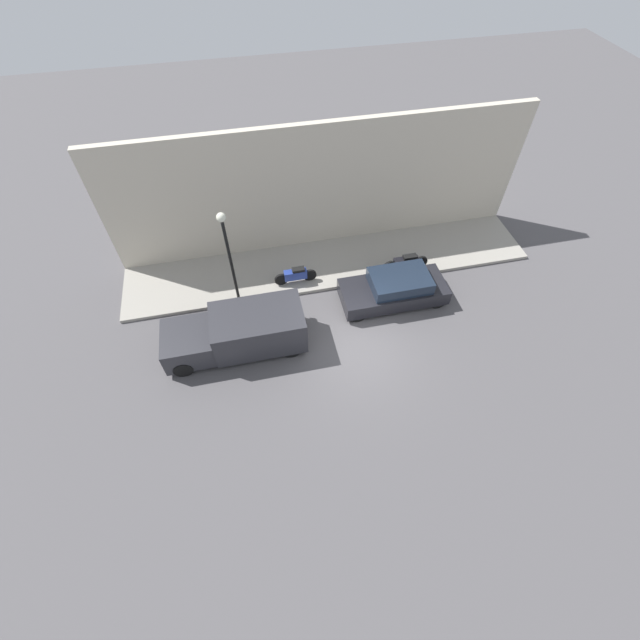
{
  "coord_description": "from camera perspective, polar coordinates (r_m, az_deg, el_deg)",
  "views": [
    {
      "loc": [
        -9.09,
        3.4,
        13.36
      ],
      "look_at": [
        1.08,
        1.18,
        0.6
      ],
      "focal_mm": 24.0,
      "sensor_mm": 36.0,
      "label": 1
    }
  ],
  "objects": [
    {
      "name": "ground_plane",
      "position": [
        16.52,
        4.83,
        -3.47
      ],
      "size": [
        60.0,
        60.0,
        0.0
      ],
      "primitive_type": "plane",
      "color": "#514F51"
    },
    {
      "name": "sidewalk",
      "position": [
        19.39,
        1.2,
        7.54
      ],
      "size": [
        3.08,
        17.86,
        0.15
      ],
      "color": "gray",
      "rests_on": "ground_plane"
    },
    {
      "name": "building_facade",
      "position": [
        18.95,
        0.14,
        17.14
      ],
      "size": [
        0.3,
        17.86,
        5.72
      ],
      "color": "beige",
      "rests_on": "ground_plane"
    },
    {
      "name": "parked_car",
      "position": [
        17.77,
        9.93,
        4.13
      ],
      "size": [
        1.81,
        4.31,
        1.33
      ],
      "color": "black",
      "rests_on": "ground_plane"
    },
    {
      "name": "delivery_van",
      "position": [
        16.05,
        -11.0,
        -1.61
      ],
      "size": [
        1.94,
        5.17,
        1.69
      ],
      "color": "#2D2D33",
      "rests_on": "ground_plane"
    },
    {
      "name": "motorcycle_blue",
      "position": [
        18.19,
        -3.25,
        6.01
      ],
      "size": [
        0.3,
        1.8,
        0.77
      ],
      "color": "navy",
      "rests_on": "sidewalk"
    },
    {
      "name": "motorcycle_black",
      "position": [
        19.09,
        11.39,
        7.58
      ],
      "size": [
        0.3,
        2.03,
        0.77
      ],
      "color": "black",
      "rests_on": "sidewalk"
    },
    {
      "name": "streetlamp",
      "position": [
        16.19,
        -12.26,
        9.7
      ],
      "size": [
        0.34,
        0.34,
        4.27
      ],
      "color": "black",
      "rests_on": "sidewalk"
    }
  ]
}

